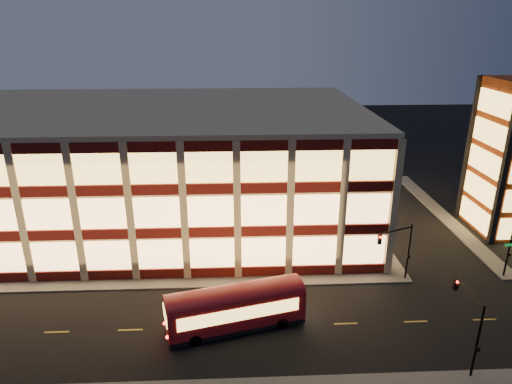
{
  "coord_description": "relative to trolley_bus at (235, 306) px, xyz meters",
  "views": [
    {
      "loc": [
        6.91,
        -37.74,
        23.91
      ],
      "look_at": [
        9.05,
        8.0,
        6.77
      ],
      "focal_mm": 32.0,
      "sensor_mm": 36.0,
      "label": 1
    }
  ],
  "objects": [
    {
      "name": "traffic_signal_near",
      "position": [
        16.8,
        -4.97,
        2.0
      ],
      "size": [
        0.32,
        4.45,
        6.0
      ],
      "color": "black",
      "rests_on": "ground"
    },
    {
      "name": "sidewalk_office_east",
      "position": [
        16.3,
        23.06,
        -2.05
      ],
      "size": [
        2.0,
        30.0,
        0.15
      ],
      "primitive_type": "cube",
      "color": "#514F4C",
      "rests_on": "ground"
    },
    {
      "name": "sidewalk_office_south",
      "position": [
        -9.7,
        7.06,
        -2.05
      ],
      "size": [
        54.0,
        2.0,
        0.15
      ],
      "primitive_type": "cube",
      "color": "#514F4C",
      "rests_on": "ground"
    },
    {
      "name": "sidewalk_tower_west",
      "position": [
        27.3,
        23.06,
        -2.05
      ],
      "size": [
        2.0,
        30.0,
        0.15
      ],
      "primitive_type": "cube",
      "color": "#514F4C",
      "rests_on": "ground"
    },
    {
      "name": "office_building",
      "position": [
        -9.62,
        22.97,
        5.13
      ],
      "size": [
        50.45,
        30.45,
        14.5
      ],
      "color": "tan",
      "rests_on": "ground"
    },
    {
      "name": "traffic_signal_far",
      "position": [
        15.51,
        6.3,
        1.99
      ],
      "size": [
        3.79,
        1.87,
        6.0
      ],
      "color": "black",
      "rests_on": "ground"
    },
    {
      "name": "ground",
      "position": [
        -6.7,
        6.06,
        -2.12
      ],
      "size": [
        200.0,
        200.0,
        0.0
      ],
      "primitive_type": "plane",
      "color": "black",
      "rests_on": "ground"
    },
    {
      "name": "trolley_bus",
      "position": [
        0.0,
        0.0,
        0.0
      ],
      "size": [
        11.66,
        5.6,
        3.83
      ],
      "rotation": [
        0.0,
        0.0,
        0.26
      ],
      "color": "#92070C",
      "rests_on": "ground"
    }
  ]
}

